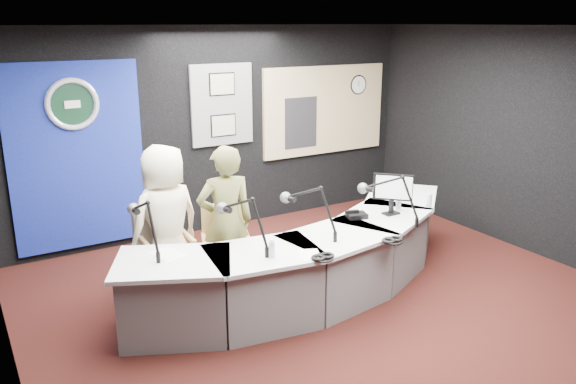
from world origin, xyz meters
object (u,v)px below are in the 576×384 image
person_woman (226,222)px  armchair_left (168,253)px  broadcast_desk (312,260)px  armchair_right (227,248)px  person_man (166,222)px

person_woman → armchair_left: bearing=-20.8°
broadcast_desk → armchair_left: 1.54m
broadcast_desk → armchair_right: armchair_right is taller
armchair_left → armchair_right: bearing=-28.9°
broadcast_desk → armchair_left: armchair_left is taller
person_woman → person_man: bearing=-20.8°
person_woman → broadcast_desk: bearing=162.1°
person_man → person_woman: 0.63m
armchair_right → person_man: (-0.54, 0.32, 0.29)m
armchair_left → broadcast_desk: bearing=-27.2°
broadcast_desk → person_woman: 1.01m
broadcast_desk → person_man: size_ratio=2.73×
armchair_left → person_man: bearing=0.0°
person_man → person_woman: size_ratio=1.00×
armchair_right → person_woman: 0.29m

